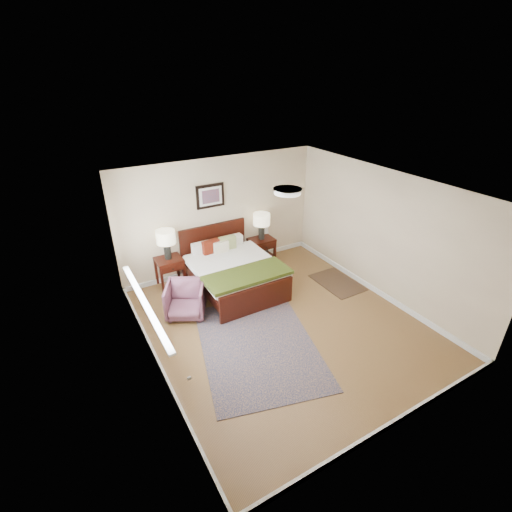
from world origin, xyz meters
name	(u,v)px	position (x,y,z in m)	size (l,w,h in m)	color
floor	(282,324)	(0.00, 0.00, 0.00)	(5.00, 5.00, 0.00)	brown
back_wall	(220,215)	(0.00, 2.50, 1.25)	(4.50, 0.04, 2.50)	beige
front_wall	(409,354)	(0.00, -2.50, 1.25)	(4.50, 0.04, 2.50)	beige
left_wall	(148,301)	(-2.25, 0.00, 1.25)	(0.04, 5.00, 2.50)	beige
right_wall	(382,235)	(2.25, 0.00, 1.25)	(0.04, 5.00, 2.50)	beige
ceiling	(288,189)	(0.00, 0.00, 2.50)	(4.50, 5.00, 0.02)	white
window	(138,271)	(-2.20, 0.70, 1.38)	(0.11, 2.72, 1.32)	silver
door	(199,398)	(-2.23, -1.75, 1.07)	(0.06, 1.00, 2.18)	silver
ceil_fixture	(287,191)	(0.00, 0.00, 2.47)	(0.44, 0.44, 0.08)	white
bed	(233,267)	(-0.21, 1.52, 0.50)	(1.65, 1.99, 1.07)	#361008
wall_art	(210,196)	(-0.21, 2.47, 1.72)	(0.62, 0.05, 0.50)	black
nightstand_left	(169,264)	(-1.30, 2.25, 0.50)	(0.53, 0.47, 0.63)	#361008
nightstand_right	(262,247)	(0.91, 2.26, 0.35)	(0.57, 0.43, 0.57)	#361008
lamp_left	(166,239)	(-1.30, 2.27, 1.07)	(0.38, 0.38, 0.61)	black
lamp_right	(262,221)	(0.91, 2.27, 1.01)	(0.38, 0.38, 0.61)	black
armchair	(186,300)	(-1.38, 1.13, 0.32)	(0.68, 0.70, 0.64)	brown
rug_persian	(258,345)	(-0.67, -0.29, 0.01)	(1.82, 2.56, 0.01)	#0C1D3E
rug_navy	(337,282)	(1.80, 0.59, 0.01)	(0.74, 1.10, 0.01)	black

